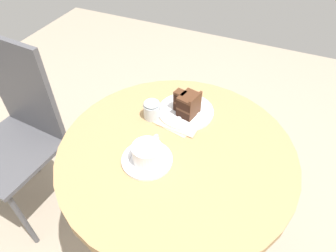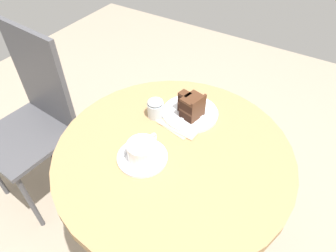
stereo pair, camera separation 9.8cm
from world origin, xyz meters
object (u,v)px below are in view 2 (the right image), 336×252
at_px(coffee_cup, 143,150).
at_px(cake_plate, 190,113).
at_px(saucer, 142,157).
at_px(fork, 183,119).
at_px(cake_slice, 191,106).
at_px(teaspoon, 131,145).
at_px(napkin, 183,119).
at_px(sugar_pot, 156,108).
at_px(cafe_chair, 34,111).

bearing_deg(coffee_cup, cake_plate, -5.10).
relative_size(saucer, fork, 1.35).
bearing_deg(cake_slice, fork, 159.31).
distance_m(teaspoon, napkin, 0.22).
bearing_deg(fork, saucer, 42.82).
bearing_deg(fork, coffee_cup, 43.87).
bearing_deg(fork, napkin, -117.49).
relative_size(saucer, sugar_pot, 2.23).
xyz_separation_m(coffee_cup, cafe_chair, (0.10, 0.72, -0.24)).
relative_size(coffee_cup, cake_slice, 1.31).
height_order(teaspoon, cafe_chair, cafe_chair).
bearing_deg(cake_plate, fork, 175.75).
bearing_deg(cafe_chair, teaspoon, -2.78).
distance_m(saucer, teaspoon, 0.06).
height_order(cafe_chair, sugar_pot, cafe_chair).
xyz_separation_m(cake_plate, napkin, (-0.04, 0.01, -0.00)).
relative_size(coffee_cup, fork, 1.05).
height_order(saucer, coffee_cup, coffee_cup).
bearing_deg(napkin, sugar_pot, 109.85).
distance_m(cake_plate, cake_slice, 0.05).
distance_m(cake_slice, cafe_chair, 0.81).
relative_size(cake_slice, fork, 0.80).
distance_m(fork, cafe_chair, 0.78).
distance_m(napkin, sugar_pot, 0.11).
bearing_deg(cake_slice, coffee_cup, 172.42).
bearing_deg(cake_plate, cafe_chair, 102.05).
distance_m(teaspoon, cafe_chair, 0.70).
bearing_deg(coffee_cup, napkin, -4.26).
height_order(fork, sugar_pot, sugar_pot).
relative_size(coffee_cup, napkin, 0.66).
height_order(cake_slice, cafe_chair, cafe_chair).
distance_m(saucer, napkin, 0.22).
distance_m(teaspoon, cake_plate, 0.26).
distance_m(teaspoon, cake_slice, 0.25).
bearing_deg(cafe_chair, saucer, -3.61).
xyz_separation_m(napkin, sugar_pot, (-0.03, 0.10, 0.03)).
distance_m(coffee_cup, cafe_chair, 0.76).
relative_size(teaspoon, cake_plate, 0.56).
xyz_separation_m(teaspoon, cafe_chair, (0.08, 0.66, -0.22)).
xyz_separation_m(cake_slice, fork, (-0.04, 0.01, -0.04)).
relative_size(coffee_cup, sugar_pot, 1.74).
bearing_deg(fork, cake_slice, -151.53).
relative_size(coffee_cup, cafe_chair, 0.14).
relative_size(cake_plate, napkin, 1.08).
relative_size(saucer, teaspoon, 1.41).
height_order(saucer, fork, fork).
bearing_deg(napkin, coffee_cup, 175.74).
xyz_separation_m(coffee_cup, cake_slice, (0.25, -0.03, 0.01)).
bearing_deg(fork, cake_plate, -135.09).
relative_size(saucer, napkin, 0.85).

